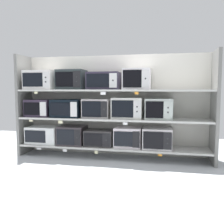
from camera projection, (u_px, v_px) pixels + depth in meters
ground at (96, 179)px, 3.11m from camera, size 7.15×6.00×0.02m
back_panel at (115, 105)px, 4.26m from camera, size 3.35×0.04×1.74m
upright_left at (25, 105)px, 4.33m from camera, size 0.05×0.48×1.74m
upright_right at (215, 108)px, 3.68m from camera, size 0.05×0.48×1.74m
shelf_0 at (112, 147)px, 4.07m from camera, size 3.15×0.48×0.03m
microwave_0 at (44, 135)px, 4.30m from camera, size 0.57×0.40×0.29m
microwave_1 at (72, 135)px, 4.19m from camera, size 0.44×0.43×0.32m
microwave_2 at (100, 138)px, 4.09m from camera, size 0.47×0.37×0.26m
microwave_3 at (128, 137)px, 3.99m from camera, size 0.44×0.35×0.32m
microwave_4 at (157, 138)px, 3.89m from camera, size 0.46×0.43×0.33m
price_tag_0 at (39, 149)px, 4.07m from camera, size 0.08×0.00×0.03m
price_tag_1 at (65, 151)px, 3.98m from camera, size 0.07×0.00×0.05m
price_tag_2 at (96, 152)px, 3.87m from camera, size 0.06×0.00×0.05m
price_tag_3 at (160, 155)px, 3.67m from camera, size 0.06×0.00×0.03m
shelf_1 at (112, 119)px, 4.02m from camera, size 3.15×0.48×0.03m
microwave_5 at (40, 108)px, 4.26m from camera, size 0.44×0.39×0.30m
microwave_6 at (68, 108)px, 4.16m from camera, size 0.50×0.41×0.30m
microwave_7 at (97, 108)px, 4.05m from camera, size 0.45×0.36×0.31m
microwave_8 at (127, 108)px, 3.95m from camera, size 0.49×0.36×0.34m
microwave_9 at (159, 109)px, 3.85m from camera, size 0.43×0.37×0.33m
price_tag_4 at (31, 121)px, 4.06m from camera, size 0.07×0.00×0.03m
price_tag_5 at (60, 122)px, 3.95m from camera, size 0.08×0.00×0.05m
price_tag_6 at (125, 124)px, 3.73m from camera, size 0.07×0.00×0.04m
shelf_2 at (112, 90)px, 3.98m from camera, size 3.15×0.48×0.03m
microwave_10 at (41, 80)px, 4.21m from camera, size 0.51×0.43×0.32m
microwave_11 at (72, 80)px, 4.10m from camera, size 0.46×0.38×0.33m
microwave_12 at (104, 81)px, 3.99m from camera, size 0.53×0.37×0.28m
microwave_13 at (137, 79)px, 3.87m from camera, size 0.43×0.39×0.33m
price_tag_7 at (36, 93)px, 3.99m from camera, size 0.06×0.00×0.03m
price_tag_8 at (103, 93)px, 3.76m from camera, size 0.08×0.00×0.05m
price_tag_9 at (137, 93)px, 3.66m from camera, size 0.06×0.00×0.04m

